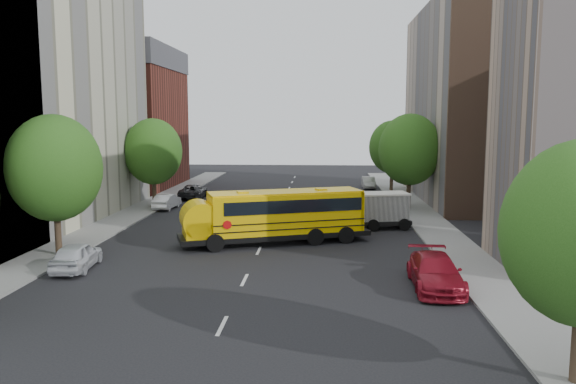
# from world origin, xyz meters

# --- Properties ---
(ground) EXTENTS (120.00, 120.00, 0.00)m
(ground) POSITION_xyz_m (0.00, 0.00, 0.00)
(ground) COLOR black
(ground) RESTS_ON ground
(sidewalk_left) EXTENTS (3.00, 80.00, 0.12)m
(sidewalk_left) POSITION_xyz_m (-11.50, 5.00, 0.06)
(sidewalk_left) COLOR slate
(sidewalk_left) RESTS_ON ground
(sidewalk_right) EXTENTS (3.00, 80.00, 0.12)m
(sidewalk_right) POSITION_xyz_m (11.50, 5.00, 0.06)
(sidewalk_right) COLOR slate
(sidewalk_right) RESTS_ON ground
(lane_markings) EXTENTS (0.15, 64.00, 0.01)m
(lane_markings) POSITION_xyz_m (0.00, 10.00, 0.01)
(lane_markings) COLOR silver
(lane_markings) RESTS_ON ground
(building_left_cream) EXTENTS (10.00, 26.00, 20.00)m
(building_left_cream) POSITION_xyz_m (-18.00, 6.00, 10.00)
(building_left_cream) COLOR beige
(building_left_cream) RESTS_ON ground
(building_left_redbrick) EXTENTS (10.00, 15.00, 13.00)m
(building_left_redbrick) POSITION_xyz_m (-18.00, 28.00, 6.50)
(building_left_redbrick) COLOR maroon
(building_left_redbrick) RESTS_ON ground
(building_right_far) EXTENTS (10.00, 22.00, 18.00)m
(building_right_far) POSITION_xyz_m (18.00, 20.00, 9.00)
(building_right_far) COLOR tan
(building_right_far) RESTS_ON ground
(building_right_sidewall) EXTENTS (10.10, 0.30, 18.00)m
(building_right_sidewall) POSITION_xyz_m (18.00, 9.00, 9.00)
(building_right_sidewall) COLOR brown
(building_right_sidewall) RESTS_ON ground
(street_tree_1) EXTENTS (5.12, 5.12, 7.90)m
(street_tree_1) POSITION_xyz_m (-11.00, -4.00, 4.95)
(street_tree_1) COLOR #38281C
(street_tree_1) RESTS_ON ground
(street_tree_2) EXTENTS (4.99, 4.99, 7.71)m
(street_tree_2) POSITION_xyz_m (-11.00, 14.00, 4.83)
(street_tree_2) COLOR #38281C
(street_tree_2) RESTS_ON ground
(street_tree_4) EXTENTS (5.25, 5.25, 8.10)m
(street_tree_4) POSITION_xyz_m (11.00, 14.00, 5.08)
(street_tree_4) COLOR #38281C
(street_tree_4) RESTS_ON ground
(street_tree_5) EXTENTS (4.86, 4.86, 7.51)m
(street_tree_5) POSITION_xyz_m (11.00, 26.00, 4.70)
(street_tree_5) COLOR #38281C
(street_tree_5) RESTS_ON ground
(school_bus) EXTENTS (11.92, 6.48, 3.31)m
(school_bus) POSITION_xyz_m (0.67, 0.03, 1.85)
(school_bus) COLOR black
(school_bus) RESTS_ON ground
(safari_truck) EXTENTS (6.20, 3.25, 2.53)m
(safari_truck) POSITION_xyz_m (6.85, 5.08, 1.34)
(safari_truck) COLOR black
(safari_truck) RESTS_ON ground
(parked_car_0) EXTENTS (2.10, 4.36, 1.43)m
(parked_car_0) POSITION_xyz_m (-8.80, -6.64, 0.72)
(parked_car_0) COLOR silver
(parked_car_0) RESTS_ON ground
(parked_car_1) EXTENTS (1.61, 3.97, 1.28)m
(parked_car_1) POSITION_xyz_m (-9.60, 12.88, 0.64)
(parked_car_1) COLOR silver
(parked_car_1) RESTS_ON ground
(parked_car_2) EXTENTS (2.66, 5.13, 1.38)m
(parked_car_2) POSITION_xyz_m (-8.80, 19.23, 0.69)
(parked_car_2) COLOR black
(parked_car_2) RESTS_ON ground
(parked_car_3) EXTENTS (2.23, 5.26, 1.51)m
(parked_car_3) POSITION_xyz_m (8.80, -8.79, 0.76)
(parked_car_3) COLOR maroon
(parked_car_3) RESTS_ON ground
(parked_car_4) EXTENTS (1.81, 4.04, 1.35)m
(parked_car_4) POSITION_xyz_m (9.31, 11.30, 0.67)
(parked_car_4) COLOR #313856
(parked_car_4) RESTS_ON ground
(parked_car_5) EXTENTS (1.40, 3.88, 1.27)m
(parked_car_5) POSITION_xyz_m (8.80, 28.57, 0.64)
(parked_car_5) COLOR #A2A19D
(parked_car_5) RESTS_ON ground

